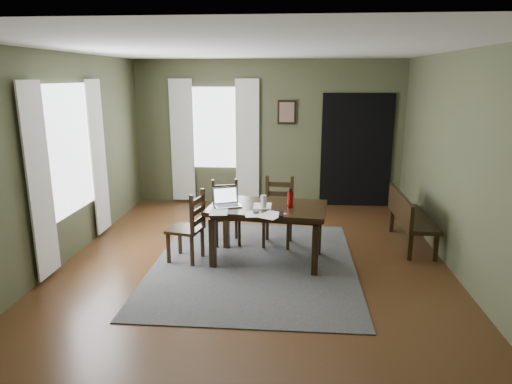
# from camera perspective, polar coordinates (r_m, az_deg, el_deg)

# --- Properties ---
(ground) EXTENTS (5.00, 6.00, 0.01)m
(ground) POSITION_cam_1_polar(r_m,az_deg,el_deg) (6.04, -0.24, -9.05)
(ground) COLOR #492C16
(room_shell) EXTENTS (5.02, 6.02, 2.71)m
(room_shell) POSITION_cam_1_polar(r_m,az_deg,el_deg) (5.58, -0.25, 8.26)
(room_shell) COLOR #474C31
(room_shell) RESTS_ON ground
(rug) EXTENTS (2.60, 3.20, 0.01)m
(rug) POSITION_cam_1_polar(r_m,az_deg,el_deg) (6.04, -0.24, -8.95)
(rug) COLOR #404040
(rug) RESTS_ON ground
(dining_table) EXTENTS (1.58, 1.05, 0.75)m
(dining_table) POSITION_cam_1_polar(r_m,az_deg,el_deg) (5.93, 1.46, -2.61)
(dining_table) COLOR black
(dining_table) RESTS_ON rug
(chair_end) EXTENTS (0.49, 0.49, 0.95)m
(chair_end) POSITION_cam_1_polar(r_m,az_deg,el_deg) (6.05, -8.41, -4.40)
(chair_end) COLOR black
(chair_end) RESTS_ON rug
(chair_back_left) EXTENTS (0.49, 0.49, 0.91)m
(chair_back_left) POSITION_cam_1_polar(r_m,az_deg,el_deg) (6.67, -3.76, -2.65)
(chair_back_left) COLOR black
(chair_back_left) RESTS_ON rug
(chair_back_right) EXTENTS (0.46, 0.47, 0.97)m
(chair_back_right) POSITION_cam_1_polar(r_m,az_deg,el_deg) (6.59, 2.78, -2.58)
(chair_back_right) COLOR black
(chair_back_right) RESTS_ON rug
(bench) EXTENTS (0.44, 1.37, 0.77)m
(bench) POSITION_cam_1_polar(r_m,az_deg,el_deg) (6.91, 18.51, -2.69)
(bench) COLOR black
(bench) RESTS_ON ground
(laptop) EXTENTS (0.41, 0.37, 0.23)m
(laptop) POSITION_cam_1_polar(r_m,az_deg,el_deg) (5.92, -3.70, -1.13)
(laptop) COLOR #B7B7BC
(laptop) RESTS_ON dining_table
(computer_mouse) EXTENTS (0.07, 0.10, 0.03)m
(computer_mouse) POSITION_cam_1_polar(r_m,az_deg,el_deg) (5.59, 0.01, -2.47)
(computer_mouse) COLOR #3F3F42
(computer_mouse) RESTS_ON dining_table
(tv_remote) EXTENTS (0.06, 0.20, 0.02)m
(tv_remote) POSITION_cam_1_polar(r_m,az_deg,el_deg) (5.51, 3.16, -2.82)
(tv_remote) COLOR black
(tv_remote) RESTS_ON dining_table
(drinking_glass) EXTENTS (0.08, 0.08, 0.17)m
(drinking_glass) POSITION_cam_1_polar(r_m,az_deg,el_deg) (5.78, 0.97, -1.22)
(drinking_glass) COLOR silver
(drinking_glass) RESTS_ON dining_table
(water_bottle) EXTENTS (0.09, 0.09, 0.25)m
(water_bottle) POSITION_cam_1_polar(r_m,az_deg,el_deg) (5.80, 4.29, -0.86)
(water_bottle) COLOR #A3130C
(water_bottle) RESTS_ON dining_table
(paper_a) EXTENTS (0.25, 0.31, 0.00)m
(paper_a) POSITION_cam_1_polar(r_m,az_deg,el_deg) (5.64, -4.68, -2.53)
(paper_a) COLOR white
(paper_a) RESTS_ON dining_table
(paper_b) EXTENTS (0.38, 0.41, 0.00)m
(paper_b) POSITION_cam_1_polar(r_m,az_deg,el_deg) (5.51, 1.89, -2.91)
(paper_b) COLOR white
(paper_b) RESTS_ON dining_table
(paper_c) EXTENTS (0.24, 0.31, 0.00)m
(paper_c) POSITION_cam_1_polar(r_m,az_deg,el_deg) (5.90, 0.80, -1.74)
(paper_c) COLOR white
(paper_c) RESTS_ON dining_table
(paper_e) EXTENTS (0.25, 0.30, 0.00)m
(paper_e) POSITION_cam_1_polar(r_m,az_deg,el_deg) (5.54, -0.33, -2.79)
(paper_e) COLOR white
(paper_e) RESTS_ON dining_table
(window_left) EXTENTS (0.01, 1.30, 1.70)m
(window_left) POSITION_cam_1_polar(r_m,az_deg,el_deg) (6.51, -22.37, 4.92)
(window_left) COLOR white
(window_left) RESTS_ON ground
(window_back) EXTENTS (1.00, 0.01, 1.50)m
(window_back) POSITION_cam_1_polar(r_m,az_deg,el_deg) (8.68, -5.20, 7.99)
(window_back) COLOR white
(window_back) RESTS_ON ground
(curtain_left_near) EXTENTS (0.03, 0.48, 2.30)m
(curtain_left_near) POSITION_cam_1_polar(r_m,az_deg,el_deg) (5.83, -25.45, 1.13)
(curtain_left_near) COLOR silver
(curtain_left_near) RESTS_ON ground
(curtain_left_far) EXTENTS (0.03, 0.48, 2.30)m
(curtain_left_far) POSITION_cam_1_polar(r_m,az_deg,el_deg) (7.27, -19.10, 4.07)
(curtain_left_far) COLOR silver
(curtain_left_far) RESTS_ON ground
(curtain_back_left) EXTENTS (0.44, 0.03, 2.30)m
(curtain_back_left) POSITION_cam_1_polar(r_m,az_deg,el_deg) (8.81, -9.19, 6.32)
(curtain_back_left) COLOR silver
(curtain_back_left) RESTS_ON ground
(curtain_back_right) EXTENTS (0.44, 0.03, 2.30)m
(curtain_back_right) POSITION_cam_1_polar(r_m,az_deg,el_deg) (8.60, -1.09, 6.30)
(curtain_back_right) COLOR silver
(curtain_back_right) RESTS_ON ground
(framed_picture) EXTENTS (0.34, 0.03, 0.44)m
(framed_picture) POSITION_cam_1_polar(r_m,az_deg,el_deg) (8.52, 3.87, 9.93)
(framed_picture) COLOR black
(framed_picture) RESTS_ON ground
(doorway_back) EXTENTS (1.30, 0.03, 2.10)m
(doorway_back) POSITION_cam_1_polar(r_m,az_deg,el_deg) (8.69, 12.43, 5.06)
(doorway_back) COLOR black
(doorway_back) RESTS_ON ground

